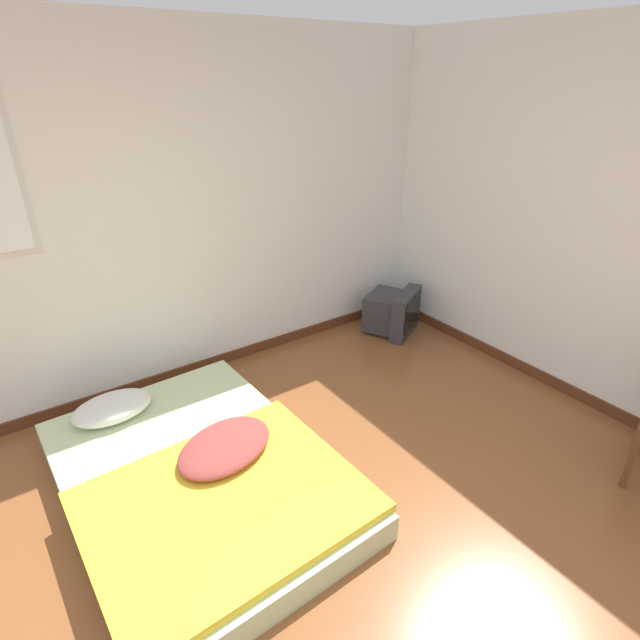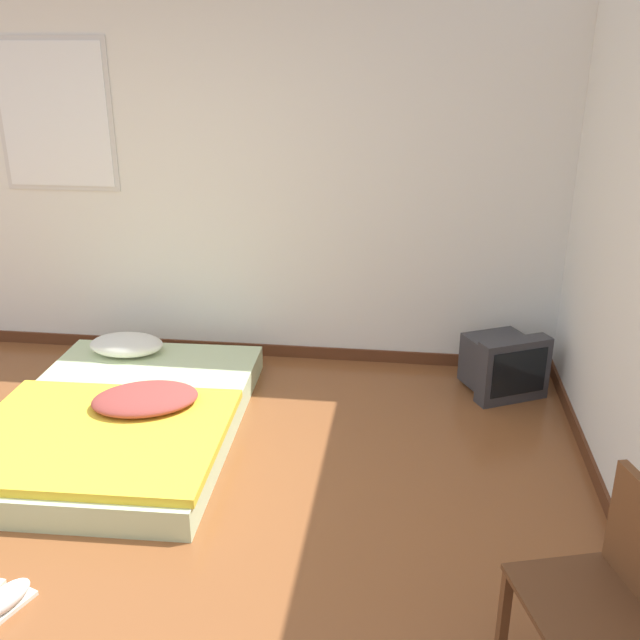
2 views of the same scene
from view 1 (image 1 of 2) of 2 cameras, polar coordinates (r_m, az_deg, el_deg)
wall_back at (r=3.75m, az=-21.97°, el=9.75°), size 7.66×0.08×2.60m
mattress_bed at (r=3.17m, az=-13.74°, el=-16.79°), size 1.46×2.04×0.31m
crt_tv at (r=4.80m, az=8.33°, el=0.95°), size 0.59×0.58×0.43m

